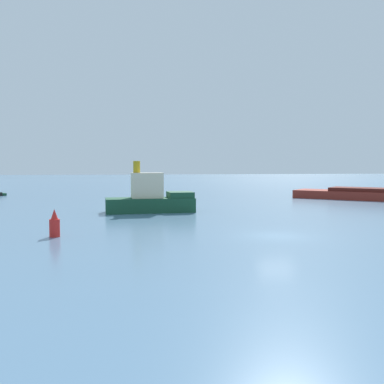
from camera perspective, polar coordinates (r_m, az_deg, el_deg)
The scene contains 3 objects.
ground_plane at distance 31.44m, azimuth 10.66°, elevation -5.52°, with size 400.00×400.00×0.00m, color slate.
tugboat at distance 46.47m, azimuth -5.19°, elevation -0.86°, with size 9.36×3.66×5.27m.
channel_buoy_red at distance 31.82m, azimuth -17.07°, elevation -4.03°, with size 0.70×0.70×1.90m.
Camera 1 is at (-10.58, -29.20, 4.88)m, focal length 41.97 mm.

